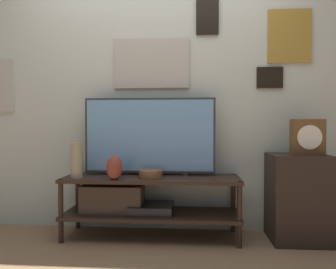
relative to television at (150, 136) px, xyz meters
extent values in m
plane|color=#846647|center=(0.03, -0.36, -0.86)|extent=(12.00, 12.00, 0.00)
cube|color=beige|center=(0.03, 0.18, 0.49)|extent=(6.40, 0.06, 2.70)
cube|color=#B2ADA3|center=(0.00, 0.13, 0.65)|extent=(0.68, 0.02, 0.45)
cube|color=#B2BCC6|center=(0.00, 0.13, 0.65)|extent=(0.64, 0.01, 0.41)
cube|color=#B7B2A8|center=(-1.40, 0.13, 0.46)|extent=(0.19, 0.02, 0.48)
cube|color=white|center=(-1.40, 0.13, 0.46)|extent=(0.16, 0.01, 0.44)
cube|color=olive|center=(1.22, 0.13, 0.87)|extent=(0.37, 0.02, 0.47)
cube|color=#BCB299|center=(1.22, 0.13, 0.87)|extent=(0.34, 0.01, 0.43)
cube|color=black|center=(1.05, 0.13, 0.51)|extent=(0.23, 0.02, 0.18)
cube|color=white|center=(1.05, 0.13, 0.51)|extent=(0.19, 0.01, 0.15)
cube|color=black|center=(0.50, 0.13, 1.06)|extent=(0.20, 0.02, 0.32)
cube|color=beige|center=(0.50, 0.13, 1.06)|extent=(0.16, 0.01, 0.28)
cube|color=black|center=(0.03, -0.10, -0.36)|extent=(1.48, 0.44, 0.03)
cube|color=black|center=(0.03, -0.10, -0.66)|extent=(1.48, 0.44, 0.03)
cylinder|color=black|center=(-0.68, -0.29, -0.60)|extent=(0.04, 0.04, 0.51)
cylinder|color=black|center=(0.74, -0.29, -0.60)|extent=(0.04, 0.04, 0.51)
cylinder|color=black|center=(-0.68, 0.10, -0.60)|extent=(0.04, 0.04, 0.51)
cylinder|color=black|center=(0.74, 0.10, -0.60)|extent=(0.04, 0.04, 0.51)
cube|color=black|center=(0.03, -0.10, -0.61)|extent=(0.36, 0.31, 0.07)
cube|color=#47382D|center=(-0.30, -0.10, -0.53)|extent=(0.52, 0.24, 0.23)
cylinder|color=#333338|center=(-0.31, 0.00, -0.33)|extent=(0.05, 0.05, 0.02)
cylinder|color=#333338|center=(0.31, 0.00, -0.33)|extent=(0.05, 0.05, 0.02)
cube|color=#333338|center=(0.00, 0.00, 0.00)|extent=(1.14, 0.04, 0.65)
cube|color=#6B9ED1|center=(0.00, -0.01, 0.00)|extent=(1.10, 0.01, 0.62)
cylinder|color=brown|center=(0.03, -0.14, -0.31)|extent=(0.20, 0.20, 0.06)
cylinder|color=tan|center=(-0.58, -0.21, -0.20)|extent=(0.10, 0.10, 0.30)
ellipsoid|color=brown|center=(-0.25, -0.27, -0.25)|extent=(0.13, 0.14, 0.19)
cylinder|color=silver|center=(-0.28, -0.13, -0.29)|extent=(0.09, 0.09, 0.12)
cube|color=black|center=(1.24, -0.08, -0.50)|extent=(0.46, 0.42, 0.71)
cube|color=brown|center=(1.30, -0.11, -0.01)|extent=(0.26, 0.10, 0.29)
cylinder|color=white|center=(1.30, -0.16, -0.01)|extent=(0.19, 0.01, 0.19)
camera|label=1|loc=(0.37, -2.82, 0.09)|focal=35.00mm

